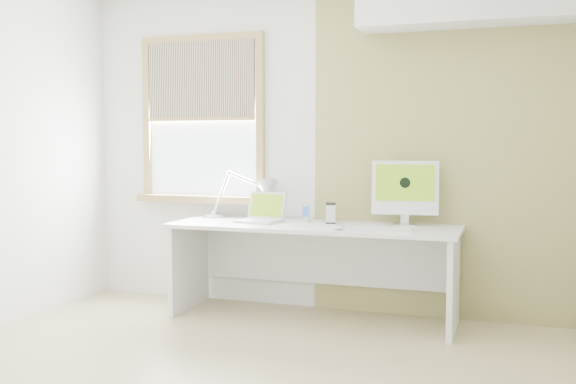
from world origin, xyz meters
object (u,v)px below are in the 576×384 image
at_px(desk_lamp, 258,194).
at_px(external_drive, 331,213).
at_px(desk, 315,249).
at_px(imac, 405,189).
at_px(laptop, 262,214).

xyz_separation_m(desk_lamp, external_drive, (0.64, -0.09, -0.13)).
height_order(desk, imac, imac).
height_order(laptop, external_drive, laptop).
relative_size(external_drive, imac, 0.31).
relative_size(desk, external_drive, 14.12).
height_order(desk, external_drive, external_drive).
relative_size(desk, imac, 4.38).
relative_size(desk, laptop, 5.82).
xyz_separation_m(laptop, imac, (1.10, 0.14, 0.21)).
relative_size(desk_lamp, external_drive, 4.54).
bearing_deg(laptop, desk_lamp, 120.33).
relative_size(laptop, imac, 0.75).
height_order(laptop, imac, imac).
xyz_separation_m(external_drive, imac, (0.56, 0.05, 0.19)).
distance_m(laptop, imac, 1.13).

